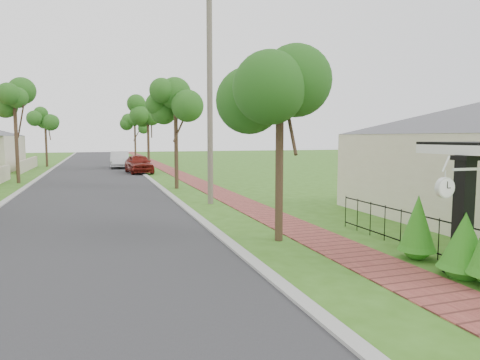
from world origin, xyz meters
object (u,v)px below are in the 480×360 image
utility_pole (210,96)px  station_clock (447,186)px  parked_car_red (139,164)px  parked_car_white (120,160)px  porch_post (463,222)px  near_tree (280,87)px

utility_pole → station_clock: size_ratio=8.65×
parked_car_red → parked_car_white: size_ratio=0.94×
porch_post → parked_car_white: 35.29m
near_tree → station_clock: (1.60, -4.33, -2.29)m
parked_car_red → parked_car_white: parked_car_white is taller
porch_post → utility_pole: 11.83m
porch_post → parked_car_white: bearing=98.7°
near_tree → parked_car_red: bearing=94.0°
porch_post → parked_car_white: (-5.31, 34.89, -0.35)m
parked_car_red → near_tree: near_tree is taller
porch_post → near_tree: size_ratio=0.47×
near_tree → station_clock: size_ratio=5.06×
parked_car_red → near_tree: size_ratio=0.83×
parked_car_white → utility_pole: size_ratio=0.51×
station_clock → near_tree: bearing=110.3°
parked_car_white → near_tree: near_tree is taller
porch_post → utility_pole: utility_pole is taller
porch_post → station_clock: size_ratio=2.39×
utility_pole → porch_post: bearing=-76.6°
parked_car_white → utility_pole: 24.34m
porch_post → utility_pole: size_ratio=0.28×
porch_post → station_clock: (-0.86, -0.40, 0.83)m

